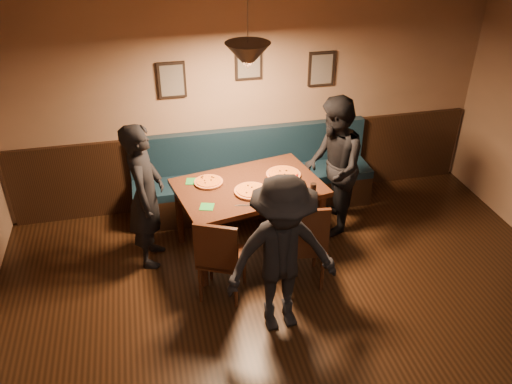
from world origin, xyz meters
TOP-DOWN VIEW (x-y plane):
  - ceiling at (0.00, 0.00)m, footprint 7.00×7.00m
  - wall_back at (0.00, 3.50)m, footprint 6.00×0.00m
  - wainscot at (0.00, 3.47)m, footprint 5.88×0.06m
  - booth_bench at (0.00, 3.20)m, footprint 3.00×0.60m
  - picture_left at (-0.90, 3.47)m, footprint 0.32×0.04m
  - picture_center at (0.00, 3.47)m, footprint 0.32×0.04m
  - picture_right at (0.90, 3.47)m, footprint 0.32×0.04m
  - pendant_lamp at (-0.23, 2.40)m, footprint 0.44×0.44m
  - dining_table at (-0.23, 2.40)m, footprint 1.71×1.27m
  - chair_near_left at (-0.66, 1.70)m, footprint 0.57×0.57m
  - chair_near_right at (0.17, 1.72)m, footprint 0.50×0.50m
  - diner_left at (-1.34, 2.43)m, footprint 0.50×0.66m
  - diner_right at (0.79, 2.57)m, footprint 0.80×0.94m
  - diner_front at (-0.20, 1.15)m, footprint 1.08×0.66m
  - pizza_a at (-0.65, 2.54)m, footprint 0.40×0.40m
  - pizza_b at (-0.24, 2.24)m, footprint 0.43×0.43m
  - pizza_c at (0.18, 2.51)m, footprint 0.49×0.49m
  - soda_glass at (0.38, 2.05)m, footprint 0.07×0.07m
  - tabasco_bottle at (0.28, 2.32)m, footprint 0.04×0.04m
  - napkin_a at (-0.82, 2.62)m, footprint 0.17×0.17m
  - napkin_b at (-0.74, 2.07)m, footprint 0.17×0.17m
  - cutlery_set at (-0.30, 2.01)m, footprint 0.17×0.07m

SIDE VIEW (x-z plane):
  - dining_table at x=-0.23m, z-range 0.00..0.83m
  - chair_near_left at x=-0.66m, z-range 0.00..0.96m
  - wainscot at x=0.00m, z-range 0.00..1.00m
  - booth_bench at x=0.00m, z-range 0.00..1.00m
  - chair_near_right at x=0.17m, z-range 0.00..1.02m
  - diner_front at x=-0.20m, z-range 0.00..1.61m
  - diner_left at x=-1.34m, z-range 0.00..1.64m
  - cutlery_set at x=-0.30m, z-range 0.83..0.83m
  - napkin_b at x=-0.74m, z-range 0.83..0.83m
  - napkin_a at x=-0.82m, z-range 0.83..0.83m
  - diner_right at x=0.79m, z-range 0.00..1.68m
  - pizza_a at x=-0.65m, z-range 0.83..0.86m
  - pizza_b at x=-0.24m, z-range 0.83..0.87m
  - pizza_c at x=0.18m, z-range 0.83..0.87m
  - tabasco_bottle at x=0.28m, z-range 0.83..0.96m
  - soda_glass at x=0.38m, z-range 0.83..0.97m
  - wall_back at x=0.00m, z-range -1.60..4.40m
  - picture_left at x=-0.90m, z-range 1.49..1.91m
  - picture_right at x=0.90m, z-range 1.49..1.91m
  - picture_center at x=0.00m, z-range 1.64..2.06m
  - pendant_lamp at x=-0.23m, z-range 2.12..2.38m
  - ceiling at x=0.00m, z-range 2.80..2.80m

